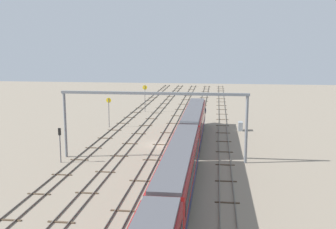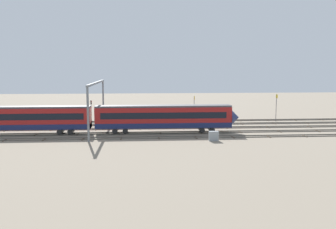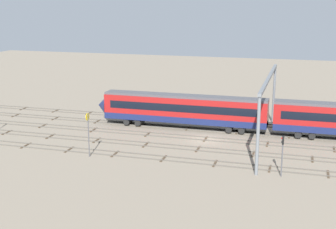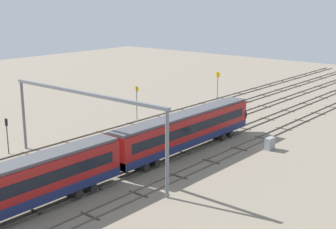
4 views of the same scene
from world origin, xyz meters
The scene contains 11 objects.
ground_plane centered at (0.00, 0.00, 0.00)m, with size 189.62×189.62×0.00m, color gray.
track_near_foreground centered at (0.00, -9.44, 0.07)m, with size 173.62×2.40×0.16m.
track_with_train centered at (0.00, -4.72, 0.07)m, with size 173.62×2.40×0.16m.
track_middle centered at (0.00, 0.00, 0.07)m, with size 173.62×2.40×0.16m.
track_second_far centered at (0.00, 4.72, 0.07)m, with size 173.62×2.40×0.16m.
track_far_background centered at (0.00, 9.44, 0.07)m, with size 173.62×2.40×0.16m.
overhead_gantry centered at (-8.03, -0.18, 7.00)m, with size 0.40×24.29×8.94m.
speed_sign_near_foreground centered at (11.93, 11.08, 3.46)m, with size 0.14×0.91×5.37m.
speed_sign_far_trackside centered at (29.21, 7.52, 3.88)m, with size 0.14×1.00×5.94m.
signal_light_trackside_departure centered at (-10.63, 11.43, 2.94)m, with size 0.31×0.32×4.49m.
relay_cabinet centered at (11.71, -12.45, 0.77)m, with size 1.53×0.73×1.55m.
Camera 2 is at (0.22, -70.19, 11.76)m, focal length 39.88 mm.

